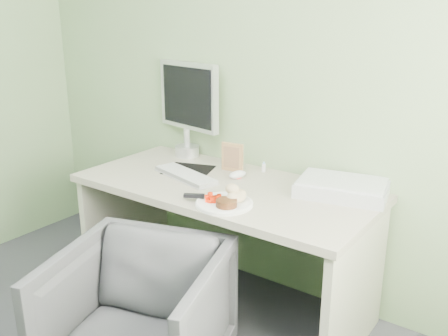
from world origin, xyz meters
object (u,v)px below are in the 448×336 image
Objects in this scene: desk at (224,216)px; scanner at (342,189)px; monitor at (188,104)px; desk_chair at (139,321)px; plate at (224,204)px.

scanner is (0.57, 0.21, 0.22)m from desk.
monitor is 1.40m from desk_chair.
desk_chair is at bearing -102.31° from plate.
scanner is at bearing 20.41° from desk.
desk_chair is (-0.51, -0.94, -0.44)m from scanner.
plate is 0.47× the size of monitor.
plate is 0.65m from desk_chair.
desk is 2.24× the size of desk_chair.
plate is at bearing -30.22° from monitor.
scanner reaches higher than plate.
plate is at bearing 60.13° from desk_chair.
monitor reaches higher than scanner.
scanner reaches higher than desk.
plate is at bearing -54.47° from desk.
plate is at bearing -143.78° from scanner.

